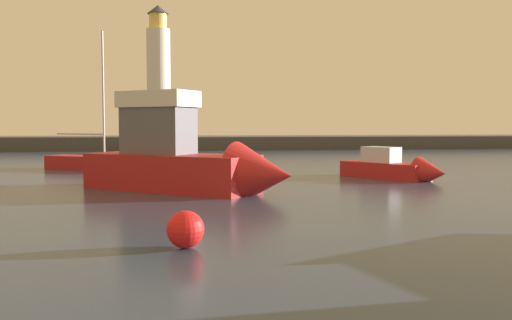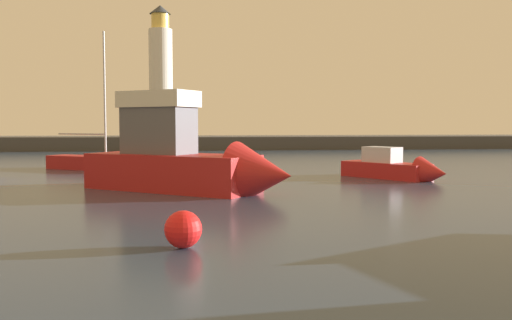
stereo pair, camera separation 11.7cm
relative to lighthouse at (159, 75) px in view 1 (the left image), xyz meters
The scene contains 7 objects.
ground_plane 29.83m from the lighthouse, 81.11° to the right, with size 220.00×220.00×0.00m, color #2D3D51.
breakwater 8.53m from the lighthouse, ahead, with size 83.49×5.16×1.40m, color #423F3D.
lighthouse is the anchor object (origin of this frame).
motorboat_1 36.39m from the lighthouse, 68.44° to the right, with size 4.35×5.52×1.88m.
motorboat_3 37.44m from the lighthouse, 85.51° to the right, with size 8.81×7.28×4.48m.
sailboat_moored 26.82m from the lighthouse, 95.77° to the right, with size 6.42×4.85×8.11m.
mooring_buoy 47.45m from the lighthouse, 86.77° to the right, with size 0.82×0.82×0.82m, color red.
Camera 1 is at (-1.81, -1.57, 2.67)m, focal length 37.67 mm.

